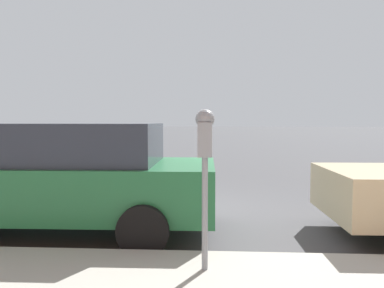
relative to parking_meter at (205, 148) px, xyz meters
name	(u,v)px	position (x,y,z in m)	size (l,w,h in m)	color
ground_plane	(171,215)	(2.74, 0.66, -1.38)	(220.00, 220.00, 0.00)	#424244
parking_meter	(205,148)	(0.00, 0.00, 0.00)	(0.21, 0.19, 1.61)	gray
car_green	(60,176)	(1.62, 2.15, -0.55)	(2.08, 4.62, 1.61)	#1E5B33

